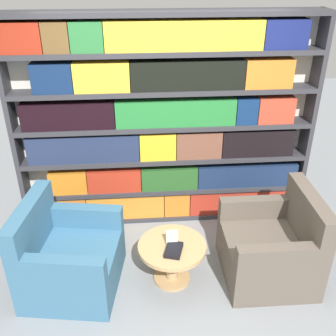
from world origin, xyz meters
TOP-DOWN VIEW (x-y plane):
  - ground_plane at (0.00, 0.00)m, footprint 14.00×14.00m
  - bookshelf at (0.00, 1.27)m, footprint 3.26×0.30m
  - armchair_left at (-1.00, 0.18)m, footprint 0.96×1.00m
  - armchair_right at (0.96, 0.18)m, footprint 0.84×0.89m
  - coffee_table at (-0.02, 0.16)m, footprint 0.65×0.65m
  - table_sign at (-0.02, 0.16)m, footprint 0.11×0.06m
  - stray_book at (-0.01, 0.07)m, footprint 0.20×0.25m

SIDE VIEW (x-z plane):
  - ground_plane at x=0.00m, z-range 0.00..0.00m
  - coffee_table at x=-0.02m, z-range 0.09..0.51m
  - armchair_left at x=-1.00m, z-range -0.14..0.75m
  - armchair_right at x=0.96m, z-range -0.14..0.75m
  - stray_book at x=-0.01m, z-range 0.42..0.46m
  - table_sign at x=-0.02m, z-range 0.41..0.58m
  - bookshelf at x=0.00m, z-range -0.02..2.34m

